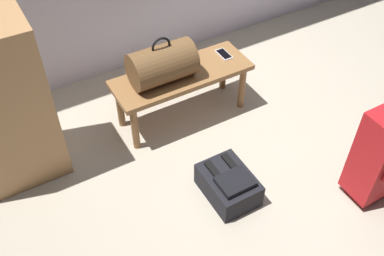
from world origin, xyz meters
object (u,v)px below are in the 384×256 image
Objects in this scene: bench at (182,80)px; backpack_dark at (228,184)px; cell_phone at (224,54)px; duffel_bag_brown at (162,64)px.

bench is 2.63× the size of backpack_dark.
backpack_dark is (-0.48, -0.84, -0.31)m from cell_phone.
cell_phone is at bearing 60.07° from backpack_dark.
bench reaches higher than backpack_dark.
bench is 0.24m from duffel_bag_brown.
cell_phone is (0.52, 0.04, -0.13)m from duffel_bag_brown.
bench is 6.94× the size of cell_phone.
duffel_bag_brown is 0.54m from cell_phone.
backpack_dark is (0.04, -0.80, -0.44)m from duffel_bag_brown.
duffel_bag_brown is (-0.15, 0.00, 0.19)m from bench.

